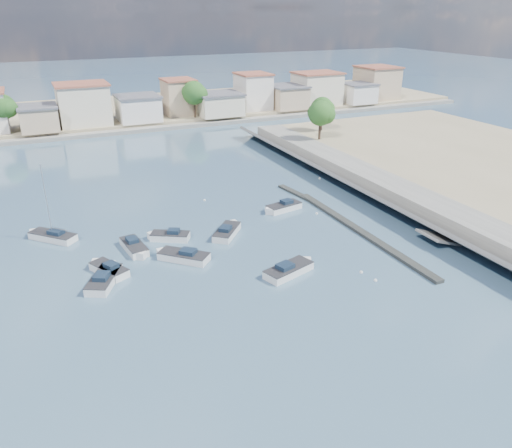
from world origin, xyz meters
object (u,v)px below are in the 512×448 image
(motorboat_h, at_px, (291,270))
(sailboat, at_px, (51,236))
(motorboat_c, at_px, (182,256))
(motorboat_g, at_px, (135,248))
(motorboat_b, at_px, (228,231))
(motorboat_f, at_px, (168,236))
(motorboat_d, at_px, (282,208))
(motorboat_e, at_px, (105,278))
(motorboat_a, at_px, (108,269))

(motorboat_h, distance_m, sailboat, 27.43)
(motorboat_c, height_order, motorboat_g, same)
(motorboat_b, bearing_deg, motorboat_f, 167.43)
(motorboat_g, relative_size, sailboat, 0.59)
(motorboat_c, xyz_separation_m, motorboat_d, (15.65, 7.80, -0.00))
(motorboat_c, distance_m, motorboat_e, 8.01)
(motorboat_d, bearing_deg, motorboat_g, -168.86)
(motorboat_a, height_order, motorboat_b, same)
(motorboat_b, distance_m, motorboat_d, 9.87)
(motorboat_c, height_order, motorboat_f, same)
(motorboat_c, xyz_separation_m, motorboat_g, (-3.97, 3.94, 0.00))
(motorboat_h, bearing_deg, motorboat_a, 155.39)
(motorboat_a, height_order, motorboat_f, same)
(motorboat_b, bearing_deg, motorboat_a, -165.84)
(motorboat_c, distance_m, sailboat, 16.03)
(motorboat_d, distance_m, motorboat_e, 25.28)
(motorboat_c, bearing_deg, motorboat_a, 177.58)
(motorboat_f, relative_size, motorboat_h, 0.79)
(motorboat_f, height_order, motorboat_g, same)
(motorboat_e, xyz_separation_m, motorboat_g, (3.91, 5.36, 0.00))
(motorboat_d, xyz_separation_m, motorboat_e, (-23.54, -9.22, 0.00))
(motorboat_e, xyz_separation_m, motorboat_h, (16.79, -5.73, 0.00))
(sailboat, bearing_deg, motorboat_f, -24.49)
(motorboat_b, xyz_separation_m, motorboat_h, (2.29, -10.99, 0.00))
(motorboat_c, bearing_deg, motorboat_f, 89.60)
(motorboat_e, distance_m, motorboat_h, 17.74)
(motorboat_d, bearing_deg, motorboat_e, -158.61)
(motorboat_b, relative_size, motorboat_d, 0.92)
(motorboat_b, bearing_deg, motorboat_e, -160.06)
(motorboat_e, bearing_deg, motorboat_a, 73.55)
(motorboat_c, relative_size, motorboat_f, 1.12)
(motorboat_b, height_order, motorboat_f, same)
(motorboat_d, xyz_separation_m, sailboat, (-27.55, 2.94, 0.04))
(motorboat_c, distance_m, motorboat_h, 11.42)
(motorboat_f, bearing_deg, motorboat_b, -12.57)
(motorboat_b, height_order, motorboat_d, same)
(motorboat_f, distance_m, sailboat, 13.11)
(motorboat_f, bearing_deg, motorboat_a, -146.02)
(motorboat_e, distance_m, motorboat_g, 6.64)
(motorboat_b, relative_size, sailboat, 0.54)
(motorboat_a, height_order, motorboat_e, same)
(motorboat_g, bearing_deg, motorboat_e, -126.14)
(motorboat_g, bearing_deg, motorboat_h, -40.73)
(motorboat_c, relative_size, sailboat, 0.57)
(motorboat_h, bearing_deg, motorboat_g, 139.27)
(motorboat_c, distance_m, motorboat_f, 5.31)
(sailboat, bearing_deg, motorboat_e, -71.76)
(sailboat, bearing_deg, motorboat_a, -66.58)
(motorboat_a, xyz_separation_m, motorboat_d, (23.03, 7.49, -0.00))
(motorboat_d, bearing_deg, sailboat, 173.91)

